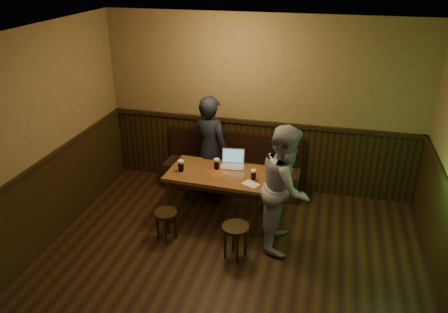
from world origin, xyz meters
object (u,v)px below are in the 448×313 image
object	(u,v)px
stool_left	(166,217)
person_grey	(285,187)
pub_table	(218,178)
laptop	(233,162)
bench	(232,172)
pint_left	(181,166)
pint_mid	(217,164)
pint_right	(253,175)
stool_right	(236,232)
person_suit	(210,149)

from	to	relation	value
stool_left	person_grey	world-z (taller)	person_grey
pub_table	laptop	bearing A→B (deg)	63.05
bench	stool_left	size ratio (longest dim) A/B	5.15
pint_left	pint_mid	distance (m)	0.51
pub_table	stool_left	world-z (taller)	pub_table
pint_mid	person_grey	xyz separation A→B (m)	(1.04, -0.46, 0.01)
pub_table	laptop	xyz separation A→B (m)	(0.15, 0.27, 0.16)
pub_table	pint_right	xyz separation A→B (m)	(0.53, -0.09, 0.17)
stool_left	person_grey	size ratio (longest dim) A/B	0.25
stool_left	pub_table	bearing A→B (deg)	51.45
stool_right	pint_right	distance (m)	0.87
pub_table	pint_left	size ratio (longest dim) A/B	8.27
pint_mid	laptop	xyz separation A→B (m)	(0.19, 0.18, -0.02)
bench	pint_mid	size ratio (longest dim) A/B	13.25
bench	stool_right	bearing A→B (deg)	-75.42
bench	pint_left	xyz separation A→B (m)	(-0.51, -1.01, 0.53)
pint_mid	laptop	distance (m)	0.26
laptop	person_grey	world-z (taller)	person_grey
stool_left	pint_mid	xyz separation A→B (m)	(0.50, 0.77, 0.49)
pub_table	person_grey	distance (m)	1.08
bench	pub_table	distance (m)	0.96
pub_table	stool_right	xyz separation A→B (m)	(0.45, -0.84, -0.28)
stool_right	pint_mid	bearing A→B (deg)	118.07
pint_mid	laptop	world-z (taller)	laptop
pub_table	laptop	size ratio (longest dim) A/B	3.99
laptop	person_grey	size ratio (longest dim) A/B	0.21
stool_right	person_grey	bearing A→B (deg)	40.49
bench	pint_left	size ratio (longest dim) A/B	12.67
pint_right	person_suit	size ratio (longest dim) A/B	0.09
bench	stool_right	size ratio (longest dim) A/B	4.69
person_grey	stool_left	bearing A→B (deg)	99.93
bench	person_grey	size ratio (longest dim) A/B	1.30
laptop	pint_left	bearing A→B (deg)	-156.99
bench	pint_mid	distance (m)	0.97
person_suit	pub_table	bearing A→B (deg)	134.80
pint_mid	person_suit	xyz separation A→B (m)	(-0.22, 0.43, 0.02)
stool_left	pint_left	bearing A→B (deg)	86.95
pub_table	pint_mid	size ratio (longest dim) A/B	8.65
bench	person_suit	bearing A→B (deg)	-124.88
stool_left	person_suit	distance (m)	1.34
person_suit	person_grey	xyz separation A→B (m)	(1.26, -0.90, -0.01)
bench	stool_right	distance (m)	1.80
laptop	pint_mid	bearing A→B (deg)	-143.67
pint_mid	pint_right	bearing A→B (deg)	-18.03
pint_mid	person_suit	world-z (taller)	person_suit
stool_right	person_suit	distance (m)	1.61
pint_left	pint_right	xyz separation A→B (m)	(1.04, 0.01, -0.01)
stool_right	person_suit	bearing A→B (deg)	117.70
pint_left	pint_right	world-z (taller)	pint_left
person_suit	person_grey	size ratio (longest dim) A/B	1.01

